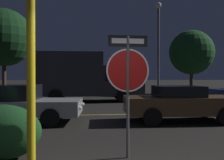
{
  "coord_description": "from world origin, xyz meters",
  "views": [
    {
      "loc": [
        -0.7,
        -3.19,
        1.59
      ],
      "look_at": [
        0.13,
        4.95,
        1.49
      ],
      "focal_mm": 40.0,
      "sensor_mm": 36.0,
      "label": 1
    }
  ],
  "objects_px": {
    "passing_car_1": "(14,104)",
    "tree_2": "(4,38)",
    "stop_sign": "(128,72)",
    "hedge_bush_1": "(2,132)",
    "passing_car_2": "(180,103)",
    "yellow_pole_left": "(31,96)",
    "street_lamp": "(158,41)",
    "delivery_truck": "(89,76)",
    "tree_0": "(191,52)"
  },
  "relations": [
    {
      "from": "hedge_bush_1",
      "to": "passing_car_1",
      "type": "relative_size",
      "value": 0.31
    },
    {
      "from": "yellow_pole_left",
      "to": "passing_car_1",
      "type": "relative_size",
      "value": 0.56
    },
    {
      "from": "street_lamp",
      "to": "delivery_truck",
      "type": "bearing_deg",
      "value": -178.92
    },
    {
      "from": "stop_sign",
      "to": "tree_2",
      "type": "xyz_separation_m",
      "value": [
        -7.6,
        16.61,
        3.16
      ]
    },
    {
      "from": "stop_sign",
      "to": "hedge_bush_1",
      "type": "xyz_separation_m",
      "value": [
        -2.41,
        0.14,
        -1.16
      ]
    },
    {
      "from": "tree_2",
      "to": "street_lamp",
      "type": "bearing_deg",
      "value": -22.86
    },
    {
      "from": "street_lamp",
      "to": "yellow_pole_left",
      "type": "bearing_deg",
      "value": -113.23
    },
    {
      "from": "stop_sign",
      "to": "street_lamp",
      "type": "xyz_separation_m",
      "value": [
        4.06,
        11.7,
        2.34
      ]
    },
    {
      "from": "yellow_pole_left",
      "to": "tree_0",
      "type": "bearing_deg",
      "value": 60.96
    },
    {
      "from": "hedge_bush_1",
      "to": "passing_car_2",
      "type": "xyz_separation_m",
      "value": [
        4.94,
        3.61,
        0.13
      ]
    },
    {
      "from": "passing_car_2",
      "to": "tree_0",
      "type": "bearing_deg",
      "value": 156.92
    },
    {
      "from": "passing_car_2",
      "to": "street_lamp",
      "type": "bearing_deg",
      "value": 170.96
    },
    {
      "from": "yellow_pole_left",
      "to": "tree_2",
      "type": "xyz_separation_m",
      "value": [
        -6.05,
        17.98,
        3.51
      ]
    },
    {
      "from": "street_lamp",
      "to": "hedge_bush_1",
      "type": "bearing_deg",
      "value": -119.24
    },
    {
      "from": "street_lamp",
      "to": "passing_car_1",
      "type": "bearing_deg",
      "value": -134.16
    },
    {
      "from": "tree_0",
      "to": "tree_2",
      "type": "height_order",
      "value": "tree_2"
    },
    {
      "from": "hedge_bush_1",
      "to": "passing_car_1",
      "type": "distance_m",
      "value": 4.07
    },
    {
      "from": "passing_car_1",
      "to": "tree_2",
      "type": "relative_size",
      "value": 0.66
    },
    {
      "from": "stop_sign",
      "to": "delivery_truck",
      "type": "relative_size",
      "value": 0.35
    },
    {
      "from": "passing_car_1",
      "to": "street_lamp",
      "type": "xyz_separation_m",
      "value": [
        7.38,
        7.6,
        3.37
      ]
    },
    {
      "from": "passing_car_1",
      "to": "passing_car_2",
      "type": "bearing_deg",
      "value": 90.54
    },
    {
      "from": "passing_car_2",
      "to": "delivery_truck",
      "type": "xyz_separation_m",
      "value": [
        -3.19,
        7.86,
        0.98
      ]
    },
    {
      "from": "yellow_pole_left",
      "to": "street_lamp",
      "type": "relative_size",
      "value": 0.4
    },
    {
      "from": "stop_sign",
      "to": "tree_0",
      "type": "xyz_separation_m",
      "value": [
        8.9,
        17.47,
        2.18
      ]
    },
    {
      "from": "yellow_pole_left",
      "to": "hedge_bush_1",
      "type": "distance_m",
      "value": 1.91
    },
    {
      "from": "hedge_bush_1",
      "to": "street_lamp",
      "type": "bearing_deg",
      "value": 60.76
    },
    {
      "from": "yellow_pole_left",
      "to": "hedge_bush_1",
      "type": "relative_size",
      "value": 1.81
    },
    {
      "from": "hedge_bush_1",
      "to": "delivery_truck",
      "type": "height_order",
      "value": "delivery_truck"
    },
    {
      "from": "stop_sign",
      "to": "hedge_bush_1",
      "type": "distance_m",
      "value": 2.68
    },
    {
      "from": "passing_car_2",
      "to": "tree_0",
      "type": "relative_size",
      "value": 0.69
    },
    {
      "from": "yellow_pole_left",
      "to": "tree_2",
      "type": "bearing_deg",
      "value": 108.59
    },
    {
      "from": "street_lamp",
      "to": "tree_0",
      "type": "bearing_deg",
      "value": 49.96
    },
    {
      "from": "passing_car_2",
      "to": "tree_2",
      "type": "xyz_separation_m",
      "value": [
        -10.13,
        12.86,
        4.18
      ]
    },
    {
      "from": "hedge_bush_1",
      "to": "passing_car_2",
      "type": "distance_m",
      "value": 6.12
    },
    {
      "from": "yellow_pole_left",
      "to": "passing_car_1",
      "type": "xyz_separation_m",
      "value": [
        -1.77,
        5.47,
        -0.67
      ]
    },
    {
      "from": "tree_2",
      "to": "delivery_truck",
      "type": "bearing_deg",
      "value": -35.8
    },
    {
      "from": "yellow_pole_left",
      "to": "tree_2",
      "type": "height_order",
      "value": "tree_2"
    },
    {
      "from": "hedge_bush_1",
      "to": "delivery_truck",
      "type": "relative_size",
      "value": 0.21
    },
    {
      "from": "stop_sign",
      "to": "delivery_truck",
      "type": "xyz_separation_m",
      "value": [
        -0.66,
        11.61,
        -0.04
      ]
    },
    {
      "from": "street_lamp",
      "to": "tree_2",
      "type": "bearing_deg",
      "value": 157.14
    },
    {
      "from": "yellow_pole_left",
      "to": "stop_sign",
      "type": "bearing_deg",
      "value": 41.33
    },
    {
      "from": "delivery_truck",
      "to": "tree_2",
      "type": "distance_m",
      "value": 9.13
    },
    {
      "from": "passing_car_2",
      "to": "passing_car_1",
      "type": "bearing_deg",
      "value": -91.58
    },
    {
      "from": "hedge_bush_1",
      "to": "passing_car_2",
      "type": "bearing_deg",
      "value": 36.16
    },
    {
      "from": "passing_car_1",
      "to": "delivery_truck",
      "type": "xyz_separation_m",
      "value": [
        2.66,
        7.51,
        0.98
      ]
    },
    {
      "from": "street_lamp",
      "to": "passing_car_2",
      "type": "bearing_deg",
      "value": -100.89
    },
    {
      "from": "delivery_truck",
      "to": "tree_0",
      "type": "height_order",
      "value": "tree_0"
    },
    {
      "from": "passing_car_1",
      "to": "delivery_truck",
      "type": "distance_m",
      "value": 8.03
    },
    {
      "from": "delivery_truck",
      "to": "tree_0",
      "type": "distance_m",
      "value": 11.44
    },
    {
      "from": "hedge_bush_1",
      "to": "tree_2",
      "type": "height_order",
      "value": "tree_2"
    }
  ]
}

